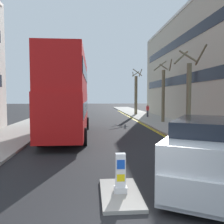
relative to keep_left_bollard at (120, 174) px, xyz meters
The scene contains 13 objects.
sidewalk_right 15.23m from the keep_left_bollard, 64.72° to the left, with size 4.00×80.00×0.14m, color #9E9991.
sidewalk_left 15.23m from the keep_left_bollard, 115.28° to the left, with size 4.00×80.00×0.14m, color #9E9991.
kerb_line_outer 12.57m from the keep_left_bollard, 69.49° to the left, with size 0.10×56.00×0.01m, color yellow.
kerb_line_inner 12.52m from the keep_left_bollard, 70.17° to the left, with size 0.10×56.00×0.01m, color yellow.
traffic_island 0.56m from the keep_left_bollard, 90.00° to the left, with size 1.10×2.20×0.10m, color #9E9991.
keep_left_bollard is the anchor object (origin of this frame).
double_decker_bus_away 10.86m from the keep_left_bollard, 103.57° to the left, with size 2.80×10.81×5.64m.
taxi_minivan 2.67m from the keep_left_bollard, ahead, with size 4.02×5.10×2.12m.
pedestrian_far 24.56m from the keep_left_bollard, 74.81° to the left, with size 0.34×0.22×1.62m.
street_tree_near 10.13m from the keep_left_bollard, 56.65° to the left, with size 1.75×1.77×5.86m.
street_tree_mid 29.30m from the keep_left_bollard, 78.54° to the left, with size 1.46×1.62×6.75m.
street_tree_far 19.23m from the keep_left_bollard, 69.43° to the left, with size 1.83×1.83×6.52m.
townhouse_terrace_right 23.84m from the keep_left_bollard, 54.46° to the left, with size 10.08×28.00×12.02m.
Camera 1 is at (-0.78, -4.23, 2.81)m, focal length 37.77 mm.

